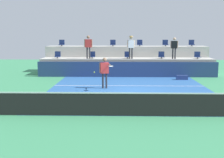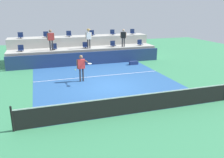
{
  "view_description": "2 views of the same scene",
  "coord_description": "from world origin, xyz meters",
  "px_view_note": "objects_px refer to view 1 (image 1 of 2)",
  "views": [
    {
      "loc": [
        -0.58,
        -14.46,
        3.08
      ],
      "look_at": [
        -0.94,
        -0.42,
        0.86
      ],
      "focal_mm": 45.73,
      "sensor_mm": 36.0,
      "label": 1
    },
    {
      "loc": [
        -4.01,
        -12.89,
        4.66
      ],
      "look_at": [
        -0.27,
        -1.39,
        0.93
      ],
      "focal_mm": 37.04,
      "sensor_mm": 36.0,
      "label": 2
    }
  ],
  "objects_px": {
    "stadium_chair_lower_left": "(92,55)",
    "stadium_chair_upper_far_right": "(192,44)",
    "stadium_chair_upper_right": "(165,44)",
    "spectator_in_grey": "(88,45)",
    "stadium_chair_lower_far_right": "(197,56)",
    "equipment_bag": "(182,77)",
    "stadium_chair_upper_left": "(88,43)",
    "stadium_chair_upper_mid_right": "(140,43)",
    "stadium_chair_upper_mid_left": "(113,43)",
    "stadium_chair_upper_far_left": "(62,43)",
    "spectator_leaning_on_rail": "(174,46)",
    "tennis_ball": "(94,72)",
    "spectator_with_hat": "(131,45)",
    "stadium_chair_lower_right": "(161,56)",
    "stadium_chair_lower_center": "(127,56)",
    "stadium_chair_lower_far_left": "(58,55)",
    "tennis_player": "(105,70)"
  },
  "relations": [
    {
      "from": "stadium_chair_upper_mid_left",
      "to": "stadium_chair_upper_far_left",
      "type": "bearing_deg",
      "value": 180.0
    },
    {
      "from": "tennis_ball",
      "to": "stadium_chair_upper_mid_left",
      "type": "bearing_deg",
      "value": 84.3
    },
    {
      "from": "stadium_chair_upper_mid_left",
      "to": "stadium_chair_lower_far_right",
      "type": "bearing_deg",
      "value": -15.61
    },
    {
      "from": "stadium_chair_lower_center",
      "to": "stadium_chair_upper_left",
      "type": "relative_size",
      "value": 1.0
    },
    {
      "from": "spectator_in_grey",
      "to": "equipment_bag",
      "type": "bearing_deg",
      "value": -16.75
    },
    {
      "from": "stadium_chair_lower_right",
      "to": "stadium_chair_lower_left",
      "type": "bearing_deg",
      "value": 180.0
    },
    {
      "from": "stadium_chair_lower_left",
      "to": "stadium_chair_upper_far_right",
      "type": "relative_size",
      "value": 1.0
    },
    {
      "from": "spectator_with_hat",
      "to": "spectator_leaning_on_rail",
      "type": "distance_m",
      "value": 3.21
    },
    {
      "from": "spectator_leaning_on_rail",
      "to": "stadium_chair_upper_right",
      "type": "bearing_deg",
      "value": 98.02
    },
    {
      "from": "stadium_chair_upper_mid_left",
      "to": "stadium_chair_lower_right",
      "type": "bearing_deg",
      "value": -25.76
    },
    {
      "from": "stadium_chair_upper_left",
      "to": "stadium_chair_upper_right",
      "type": "xyz_separation_m",
      "value": [
        6.35,
        0.0,
        0.0
      ]
    },
    {
      "from": "stadium_chair_lower_right",
      "to": "stadium_chair_upper_mid_right",
      "type": "height_order",
      "value": "stadium_chair_upper_mid_right"
    },
    {
      "from": "stadium_chair_upper_far_left",
      "to": "stadium_chair_upper_left",
      "type": "distance_m",
      "value": 2.16
    },
    {
      "from": "stadium_chair_lower_far_right",
      "to": "stadium_chair_upper_far_right",
      "type": "xyz_separation_m",
      "value": [
        -0.02,
        1.8,
        0.85
      ]
    },
    {
      "from": "stadium_chair_upper_mid_left",
      "to": "stadium_chair_upper_far_right",
      "type": "distance_m",
      "value": 6.42
    },
    {
      "from": "tennis_ball",
      "to": "equipment_bag",
      "type": "distance_m",
      "value": 7.0
    },
    {
      "from": "stadium_chair_lower_far_right",
      "to": "stadium_chair_upper_mid_right",
      "type": "relative_size",
      "value": 1.0
    },
    {
      "from": "stadium_chair_lower_left",
      "to": "stadium_chair_upper_far_right",
      "type": "distance_m",
      "value": 8.2
    },
    {
      "from": "equipment_bag",
      "to": "stadium_chair_upper_mid_left",
      "type": "bearing_deg",
      "value": 139.1
    },
    {
      "from": "stadium_chair_lower_left",
      "to": "stadium_chair_upper_far_right",
      "type": "xyz_separation_m",
      "value": [
        7.96,
        1.8,
        0.85
      ]
    },
    {
      "from": "stadium_chair_upper_left",
      "to": "spectator_leaning_on_rail",
      "type": "xyz_separation_m",
      "value": [
        6.66,
        -2.18,
        -0.12
      ]
    },
    {
      "from": "stadium_chair_upper_left",
      "to": "spectator_with_hat",
      "type": "distance_m",
      "value": 4.08
    },
    {
      "from": "stadium_chair_upper_left",
      "to": "stadium_chair_upper_far_right",
      "type": "xyz_separation_m",
      "value": [
        8.48,
        0.0,
        0.0
      ]
    },
    {
      "from": "stadium_chair_lower_far_left",
      "to": "stadium_chair_upper_mid_left",
      "type": "xyz_separation_m",
      "value": [
        4.2,
        1.8,
        0.85
      ]
    },
    {
      "from": "stadium_chair_upper_far_left",
      "to": "stadium_chair_upper_mid_left",
      "type": "bearing_deg",
      "value": 0.0
    },
    {
      "from": "stadium_chair_upper_mid_right",
      "to": "equipment_bag",
      "type": "xyz_separation_m",
      "value": [
        2.61,
        -4.17,
        -2.16
      ]
    },
    {
      "from": "stadium_chair_lower_far_left",
      "to": "stadium_chair_upper_left",
      "type": "bearing_deg",
      "value": 40.08
    },
    {
      "from": "stadium_chair_lower_far_right",
      "to": "stadium_chair_upper_mid_left",
      "type": "relative_size",
      "value": 1.0
    },
    {
      "from": "stadium_chair_upper_mid_left",
      "to": "stadium_chair_upper_right",
      "type": "distance_m",
      "value": 4.28
    },
    {
      "from": "stadium_chair_lower_center",
      "to": "stadium_chair_lower_right",
      "type": "bearing_deg",
      "value": 0.0
    },
    {
      "from": "stadium_chair_upper_mid_right",
      "to": "equipment_bag",
      "type": "height_order",
      "value": "stadium_chair_upper_mid_right"
    },
    {
      "from": "stadium_chair_lower_left",
      "to": "spectator_with_hat",
      "type": "xyz_separation_m",
      "value": [
        2.93,
        -0.38,
        0.82
      ]
    },
    {
      "from": "stadium_chair_lower_right",
      "to": "stadium_chair_lower_center",
      "type": "bearing_deg",
      "value": 180.0
    },
    {
      "from": "stadium_chair_upper_far_right",
      "to": "equipment_bag",
      "type": "height_order",
      "value": "stadium_chair_upper_far_right"
    },
    {
      "from": "stadium_chair_upper_far_right",
      "to": "stadium_chair_lower_far_right",
      "type": "bearing_deg",
      "value": -89.25
    },
    {
      "from": "stadium_chair_lower_left",
      "to": "spectator_with_hat",
      "type": "relative_size",
      "value": 0.31
    },
    {
      "from": "stadium_chair_upper_right",
      "to": "equipment_bag",
      "type": "height_order",
      "value": "stadium_chair_upper_right"
    },
    {
      "from": "stadium_chair_upper_left",
      "to": "stadium_chair_upper_mid_right",
      "type": "bearing_deg",
      "value": 0.0
    },
    {
      "from": "stadium_chair_lower_left",
      "to": "equipment_bag",
      "type": "xyz_separation_m",
      "value": [
        6.35,
        -2.37,
        -1.31
      ]
    },
    {
      "from": "stadium_chair_upper_right",
      "to": "spectator_in_grey",
      "type": "distance_m",
      "value": 6.45
    },
    {
      "from": "stadium_chair_upper_far_left",
      "to": "spectator_leaning_on_rail",
      "type": "distance_m",
      "value": 9.08
    },
    {
      "from": "tennis_ball",
      "to": "stadium_chair_upper_right",
      "type": "bearing_deg",
      "value": 58.17
    },
    {
      "from": "tennis_player",
      "to": "spectator_with_hat",
      "type": "bearing_deg",
      "value": 72.4
    },
    {
      "from": "stadium_chair_lower_far_right",
      "to": "equipment_bag",
      "type": "distance_m",
      "value": 3.16
    },
    {
      "from": "spectator_with_hat",
      "to": "spectator_in_grey",
      "type": "bearing_deg",
      "value": -180.0
    },
    {
      "from": "stadium_chair_lower_left",
      "to": "stadium_chair_upper_left",
      "type": "height_order",
      "value": "stadium_chair_upper_left"
    },
    {
      "from": "tennis_ball",
      "to": "equipment_bag",
      "type": "relative_size",
      "value": 0.09
    },
    {
      "from": "spectator_leaning_on_rail",
      "to": "stadium_chair_upper_far_right",
      "type": "bearing_deg",
      "value": 50.11
    },
    {
      "from": "stadium_chair_upper_mid_right",
      "to": "stadium_chair_upper_right",
      "type": "distance_m",
      "value": 2.09
    },
    {
      "from": "stadium_chair_upper_far_right",
      "to": "spectator_with_hat",
      "type": "distance_m",
      "value": 5.48
    }
  ]
}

